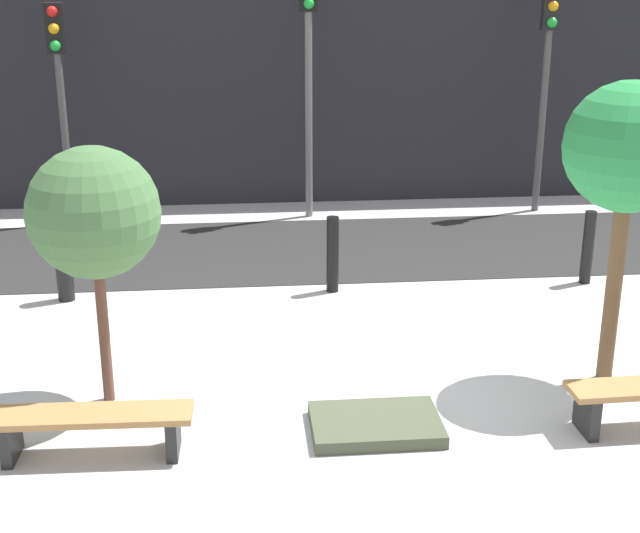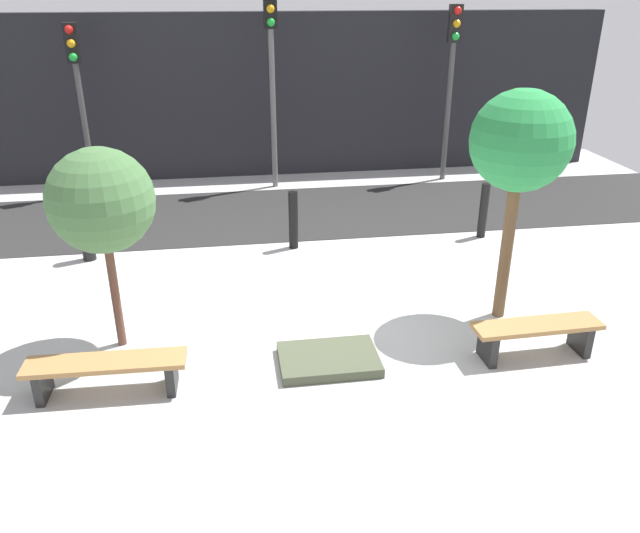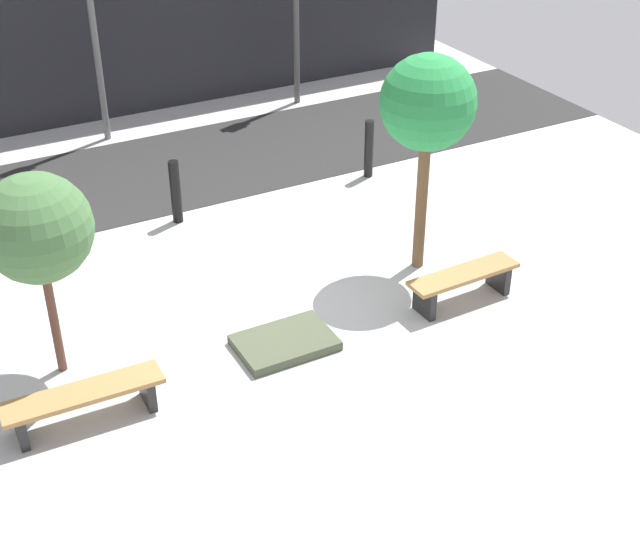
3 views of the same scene
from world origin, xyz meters
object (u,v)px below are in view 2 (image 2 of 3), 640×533
bollard_center (483,211)px  traffic_light_mid_east (452,63)px  traffic_light_mid_west (272,56)px  bench_left (106,369)px  bench_right (536,333)px  traffic_light_west (78,80)px  planter_bed (329,359)px  bollard_left (293,220)px  bollard_far_left (86,233)px  tree_behind_left_bench (101,201)px  tree_behind_right_bench (521,144)px

bollard_center → traffic_light_mid_east: (0.54, 3.73, 2.16)m
traffic_light_mid_west → traffic_light_mid_east: bearing=-0.0°
bench_left → bench_right: 5.14m
traffic_light_west → planter_bed: bearing=-61.8°
bench_right → bench_left: bearing=178.4°
bench_right → planter_bed: 2.59m
bench_left → bollard_left: bearing=58.7°
bench_left → bollard_left: (2.57, 3.97, 0.20)m
traffic_light_mid_west → traffic_light_mid_east: (4.02, -0.00, -0.20)m
bollard_center → bench_right: bearing=-102.9°
bollard_far_left → bollard_center: bearing=0.0°
tree_behind_left_bench → traffic_light_mid_east: traffic_light_mid_east is taller
traffic_light_west → tree_behind_right_bench: bearing=-45.2°
bench_left → tree_behind_left_bench: bearing=91.6°
bollard_far_left → traffic_light_mid_east: size_ratio=0.25×
bench_right → traffic_light_mid_east: traffic_light_mid_east is taller
traffic_light_mid_east → tree_behind_right_bench: bearing=-102.3°
traffic_light_mid_west → tree_behind_right_bench: bearing=-68.8°
traffic_light_mid_east → bollard_far_left: bearing=-153.6°
bench_left → bollard_center: (6.05, 3.97, 0.20)m
tree_behind_right_bench → bollard_far_left: (-6.05, 2.90, -1.96)m
bench_right → planter_bed: bench_right is taller
bollard_left → traffic_light_mid_east: 5.90m
bollard_center → traffic_light_west: 8.61m
bench_right → bollard_left: size_ratio=1.58×
bench_left → tree_behind_right_bench: (5.14, 1.07, 2.13)m
bench_left → bollard_center: bollard_center is taller
planter_bed → bollard_left: bearing=90.0°
bench_left → bollard_far_left: bollard_far_left is taller
bollard_left → tree_behind_right_bench: bearing=-48.5°
bollard_center → traffic_light_west: (-7.50, 3.73, 1.97)m
tree_behind_left_bench → bollard_left: size_ratio=2.51×
bench_right → traffic_light_west: size_ratio=0.45×
bench_left → planter_bed: bench_left is taller
traffic_light_west → traffic_light_mid_east: traffic_light_mid_east is taller
tree_behind_left_bench → bollard_far_left: bearing=107.5°
bench_right → bollard_left: bollard_left is taller
bench_right → bollard_center: (0.91, 3.97, 0.18)m
bollard_left → bollard_center: (3.48, 0.00, -0.01)m
tree_behind_right_bench → traffic_light_west: bearing=134.8°
bench_left → bollard_far_left: bearing=104.5°
bench_left → bollard_center: size_ratio=1.77×
tree_behind_left_bench → tree_behind_right_bench: 5.16m
tree_behind_left_bench → tree_behind_right_bench: tree_behind_right_bench is taller
planter_bed → tree_behind_left_bench: bearing=161.3°
bollard_far_left → tree_behind_left_bench: bearing=-72.5°
bench_right → planter_bed: size_ratio=1.34×
bollard_far_left → tree_behind_right_bench: bearing=-25.6°
bollard_far_left → traffic_light_west: 4.26m
bench_left → tree_behind_left_bench: tree_behind_left_bench is taller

